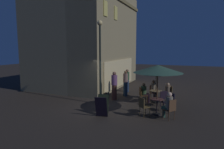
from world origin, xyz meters
TOP-DOWN VIEW (x-y plane):
  - ground_plane at (0.00, 0.00)m, footprint 60.00×60.00m
  - cafe_building at (4.15, 3.01)m, footprint 8.66×6.60m
  - street_lamp_near_corner at (0.36, 0.38)m, footprint 0.30×0.30m
  - menu_sandwich_board at (-1.50, -0.62)m, footprint 0.77×0.67m
  - cafe_table_0 at (-0.27, -2.96)m, footprint 0.61×0.61m
  - cafe_table_1 at (1.87, -2.51)m, footprint 0.72×0.72m
  - patio_umbrella_0 at (-0.27, -2.96)m, footprint 2.32×2.32m
  - patio_umbrella_1 at (1.87, -2.51)m, footprint 2.29×2.29m
  - cafe_chair_0 at (-0.87, -2.44)m, footprint 0.57×0.57m
  - cafe_chair_1 at (-0.78, -3.66)m, footprint 0.60×0.60m
  - cafe_chair_2 at (0.44, -3.48)m, footprint 0.57×0.57m
  - cafe_chair_3 at (2.25, -3.24)m, footprint 0.57×0.57m
  - cafe_chair_4 at (2.68, -2.21)m, footprint 0.54×0.54m
  - cafe_chair_5 at (1.46, -1.79)m, footprint 0.58×0.58m
  - cafe_chair_6 at (1.18, -3.03)m, footprint 0.61×0.61m
  - patron_seated_0 at (-0.69, -3.54)m, footprint 0.48×0.52m
  - patron_seated_1 at (2.17, -3.10)m, footprint 0.43×0.50m
  - patron_seated_2 at (2.54, -2.26)m, footprint 0.51×0.42m
  - patron_seated_3 at (1.54, -1.92)m, footprint 0.45×0.52m
  - patron_standing_4 at (1.55, -0.00)m, footprint 0.37×0.37m
  - patron_standing_5 at (4.11, 0.01)m, footprint 0.33×0.33m
  - patron_standing_6 at (2.76, -0.32)m, footprint 0.33×0.33m

SIDE VIEW (x-z plane):
  - ground_plane at x=0.00m, z-range 0.00..0.00m
  - menu_sandwich_board at x=-1.50m, z-range 0.02..1.00m
  - cafe_table_0 at x=-0.27m, z-range 0.12..0.90m
  - cafe_chair_4 at x=2.68m, z-range 0.09..0.95m
  - cafe_table_1 at x=1.87m, z-range 0.16..0.90m
  - cafe_chair_6 at x=1.18m, z-range 0.10..0.99m
  - cafe_chair_1 at x=-0.78m, z-range 0.08..1.03m
  - cafe_chair_5 at x=1.46m, z-range 0.09..1.04m
  - cafe_chair_0 at x=-0.87m, z-range 0.10..1.04m
  - cafe_chair_2 at x=0.44m, z-range 0.10..1.06m
  - cafe_chair_3 at x=2.25m, z-range 0.10..1.10m
  - patron_seated_1 at x=2.17m, z-range 0.08..1.26m
  - patron_seated_3 at x=1.54m, z-range 0.08..1.27m
  - patron_seated_2 at x=2.54m, z-range 0.07..1.31m
  - patron_seated_0 at x=-0.69m, z-range 0.08..1.35m
  - patron_standing_5 at x=4.11m, z-range 0.01..1.68m
  - patron_standing_6 at x=2.76m, z-range 0.01..1.73m
  - patron_standing_4 at x=1.55m, z-range 0.01..1.79m
  - patio_umbrella_1 at x=1.87m, z-range 0.86..3.06m
  - patio_umbrella_0 at x=-0.27m, z-range 1.02..3.43m
  - street_lamp_near_corner at x=0.36m, z-range 0.74..5.48m
  - cafe_building at x=4.15m, z-range -0.01..7.82m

